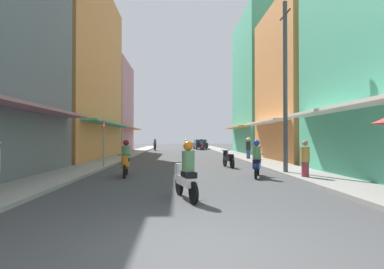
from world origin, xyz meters
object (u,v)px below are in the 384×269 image
at_px(motorbike_maroon, 155,145).
at_px(utility_pole, 285,86).
at_px(motorbike_blue, 257,161).
at_px(motorbike_black, 228,159).
at_px(motorbike_red, 202,145).
at_px(motorbike_silver, 186,148).
at_px(parked_car, 200,144).
at_px(pedestrian_foreground, 248,147).
at_px(motorbike_orange, 126,160).
at_px(pedestrian_midway, 305,160).
at_px(street_sign_no_entry, 104,137).
at_px(motorbike_white, 186,173).

distance_m(motorbike_maroon, utility_pole, 27.50).
bearing_deg(motorbike_blue, motorbike_maroon, 103.37).
bearing_deg(utility_pole, motorbike_black, 121.55).
bearing_deg(motorbike_red, motorbike_black, -91.00).
relative_size(motorbike_silver, parked_car, 0.43).
bearing_deg(motorbike_blue, utility_pole, 27.96).
bearing_deg(motorbike_blue, motorbike_black, 97.07).
relative_size(motorbike_silver, utility_pole, 0.23).
relative_size(motorbike_black, pedestrian_foreground, 1.04).
distance_m(motorbike_orange, pedestrian_midway, 7.45).
bearing_deg(pedestrian_foreground, motorbike_black, -114.42).
bearing_deg(motorbike_silver, parked_car, 81.46).
bearing_deg(street_sign_no_entry, motorbike_orange, -61.69).
xyz_separation_m(parked_car, utility_pole, (1.52, -31.34, 3.28)).
height_order(motorbike_maroon, parked_car, motorbike_maroon).
height_order(motorbike_red, utility_pole, utility_pole).
height_order(motorbike_black, street_sign_no_entry, street_sign_no_entry).
height_order(motorbike_black, pedestrian_midway, pedestrian_midway).
distance_m(motorbike_orange, parked_car, 32.08).
relative_size(motorbike_maroon, parked_car, 0.42).
bearing_deg(motorbike_red, motorbike_blue, -89.79).
distance_m(motorbike_blue, motorbike_maroon, 27.69).
bearing_deg(motorbike_orange, motorbike_white, -63.31).
distance_m(motorbike_silver, pedestrian_foreground, 6.81).
distance_m(motorbike_black, street_sign_no_entry, 6.98).
relative_size(motorbike_black, street_sign_no_entry, 0.68).
relative_size(motorbike_black, motorbike_maroon, 1.00).
relative_size(motorbike_white, motorbike_maroon, 0.98).
bearing_deg(pedestrian_midway, utility_pole, 96.10).
xyz_separation_m(motorbike_maroon, utility_pole, (7.94, -26.12, 3.32)).
xyz_separation_m(motorbike_maroon, pedestrian_midway, (8.11, -27.78, 0.07)).
bearing_deg(motorbike_red, motorbike_maroon, -172.84).
bearing_deg(motorbike_maroon, pedestrian_foreground, -64.23).
height_order(motorbike_orange, motorbike_black, motorbike_orange).
relative_size(motorbike_blue, motorbike_maroon, 0.97).
xyz_separation_m(motorbike_blue, motorbike_red, (-0.10, 27.73, 0.00)).
height_order(motorbike_white, pedestrian_midway, motorbike_white).
bearing_deg(motorbike_orange, motorbike_silver, 78.00).
bearing_deg(pedestrian_midway, motorbike_maroon, 106.28).
height_order(motorbike_red, motorbike_silver, same).
bearing_deg(pedestrian_midway, parked_car, 92.94).
bearing_deg(pedestrian_foreground, motorbike_red, 96.50).
bearing_deg(motorbike_orange, motorbike_maroon, 91.73).
xyz_separation_m(motorbike_silver, motorbike_black, (2.10, -10.49, -0.20)).
distance_m(motorbike_orange, street_sign_no_entry, 3.88).
height_order(motorbike_black, parked_car, parked_car).
bearing_deg(motorbike_red, pedestrian_foreground, -83.50).
distance_m(motorbike_red, utility_pole, 27.17).
bearing_deg(motorbike_maroon, parked_car, 39.12).
height_order(motorbike_white, parked_car, motorbike_white).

